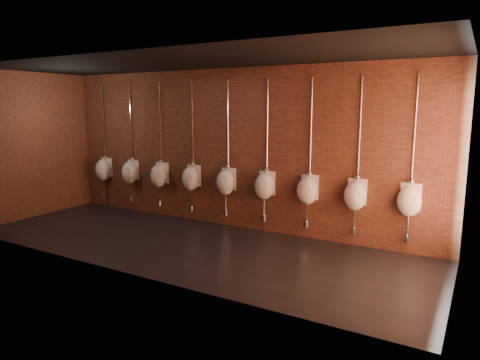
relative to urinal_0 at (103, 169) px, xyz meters
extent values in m
plane|color=black|center=(3.56, -1.36, -0.95)|extent=(8.50, 8.50, 0.00)
cube|color=black|center=(3.56, -1.36, 2.25)|extent=(8.50, 3.00, 0.04)
cube|color=brown|center=(3.56, 0.14, 0.65)|extent=(8.50, 0.04, 3.20)
cube|color=brown|center=(3.56, -2.86, 0.65)|extent=(8.50, 0.04, 3.20)
cube|color=brown|center=(-0.69, -1.36, 0.65)|extent=(0.04, 3.00, 3.20)
cube|color=brown|center=(7.81, -1.36, 0.65)|extent=(0.04, 3.00, 3.20)
ellipsoid|color=white|center=(0.00, -0.01, -0.01)|extent=(0.40, 0.35, 0.51)
cube|color=white|center=(0.00, 0.12, 0.04)|extent=(0.33, 0.05, 0.46)
cylinder|color=gray|center=(0.00, -0.14, 0.02)|extent=(0.23, 0.03, 0.23)
cylinder|color=silver|center=(0.00, 0.10, 1.12)|extent=(0.03, 0.03, 1.76)
sphere|color=silver|center=(0.00, 0.09, 0.30)|extent=(0.09, 0.09, 0.09)
cylinder|color=silver|center=(0.00, 0.10, 2.00)|extent=(0.06, 0.06, 0.01)
cylinder|color=silver|center=(0.00, -0.01, -0.40)|extent=(0.04, 0.04, 0.38)
cylinder|color=silver|center=(0.00, -0.01, -0.65)|extent=(0.09, 0.09, 0.12)
cylinder|color=silver|center=(0.00, 0.07, -0.65)|extent=(0.04, 0.17, 0.04)
ellipsoid|color=white|center=(0.88, -0.01, -0.01)|extent=(0.40, 0.35, 0.51)
cube|color=white|center=(0.88, 0.12, 0.04)|extent=(0.33, 0.05, 0.46)
cylinder|color=gray|center=(0.88, -0.14, 0.02)|extent=(0.23, 0.03, 0.23)
cylinder|color=silver|center=(0.88, 0.10, 1.12)|extent=(0.03, 0.03, 1.76)
sphere|color=silver|center=(0.88, 0.09, 0.30)|extent=(0.09, 0.09, 0.09)
cylinder|color=silver|center=(0.88, 0.10, 2.00)|extent=(0.06, 0.06, 0.01)
cylinder|color=silver|center=(0.88, -0.01, -0.40)|extent=(0.04, 0.04, 0.38)
cylinder|color=silver|center=(0.88, -0.01, -0.65)|extent=(0.09, 0.09, 0.12)
cylinder|color=silver|center=(0.88, 0.07, -0.65)|extent=(0.04, 0.17, 0.04)
ellipsoid|color=white|center=(1.76, -0.01, -0.01)|extent=(0.40, 0.35, 0.51)
cube|color=white|center=(1.76, 0.12, 0.04)|extent=(0.33, 0.05, 0.46)
cylinder|color=gray|center=(1.76, -0.14, 0.02)|extent=(0.23, 0.03, 0.23)
cylinder|color=silver|center=(1.76, 0.10, 1.12)|extent=(0.03, 0.03, 1.76)
sphere|color=silver|center=(1.76, 0.09, 0.30)|extent=(0.09, 0.09, 0.09)
cylinder|color=silver|center=(1.76, 0.10, 2.00)|extent=(0.06, 0.06, 0.01)
cylinder|color=silver|center=(1.76, -0.01, -0.40)|extent=(0.04, 0.04, 0.38)
cylinder|color=silver|center=(1.76, -0.01, -0.65)|extent=(0.09, 0.09, 0.12)
cylinder|color=silver|center=(1.76, 0.07, -0.65)|extent=(0.04, 0.17, 0.04)
ellipsoid|color=white|center=(2.63, -0.01, -0.01)|extent=(0.40, 0.35, 0.51)
cube|color=white|center=(2.63, 0.12, 0.04)|extent=(0.33, 0.05, 0.46)
cylinder|color=gray|center=(2.63, -0.14, 0.02)|extent=(0.23, 0.03, 0.23)
cylinder|color=silver|center=(2.63, 0.10, 1.12)|extent=(0.03, 0.03, 1.76)
sphere|color=silver|center=(2.63, 0.09, 0.30)|extent=(0.09, 0.09, 0.09)
cylinder|color=silver|center=(2.63, 0.10, 2.00)|extent=(0.06, 0.06, 0.01)
cylinder|color=silver|center=(2.63, -0.01, -0.40)|extent=(0.04, 0.04, 0.38)
cylinder|color=silver|center=(2.63, -0.01, -0.65)|extent=(0.09, 0.09, 0.12)
cylinder|color=silver|center=(2.63, 0.07, -0.65)|extent=(0.04, 0.17, 0.04)
ellipsoid|color=white|center=(3.51, -0.01, -0.01)|extent=(0.40, 0.35, 0.51)
cube|color=white|center=(3.51, 0.12, 0.04)|extent=(0.33, 0.05, 0.46)
cylinder|color=gray|center=(3.51, -0.14, 0.02)|extent=(0.23, 0.03, 0.23)
cylinder|color=silver|center=(3.51, 0.10, 1.12)|extent=(0.03, 0.03, 1.76)
sphere|color=silver|center=(3.51, 0.09, 0.30)|extent=(0.09, 0.09, 0.09)
cylinder|color=silver|center=(3.51, 0.10, 2.00)|extent=(0.06, 0.06, 0.01)
cylinder|color=silver|center=(3.51, -0.01, -0.40)|extent=(0.04, 0.04, 0.38)
cylinder|color=silver|center=(3.51, -0.01, -0.65)|extent=(0.09, 0.09, 0.12)
cylinder|color=silver|center=(3.51, 0.07, -0.65)|extent=(0.04, 0.17, 0.04)
ellipsoid|color=white|center=(4.39, -0.01, -0.01)|extent=(0.40, 0.35, 0.51)
cube|color=white|center=(4.39, 0.12, 0.04)|extent=(0.33, 0.05, 0.46)
cylinder|color=gray|center=(4.39, -0.14, 0.02)|extent=(0.23, 0.03, 0.23)
cylinder|color=silver|center=(4.39, 0.10, 1.12)|extent=(0.03, 0.03, 1.76)
sphere|color=silver|center=(4.39, 0.09, 0.30)|extent=(0.09, 0.09, 0.09)
cylinder|color=silver|center=(4.39, 0.10, 2.00)|extent=(0.06, 0.06, 0.01)
cylinder|color=silver|center=(4.39, -0.01, -0.40)|extent=(0.04, 0.04, 0.38)
cylinder|color=silver|center=(4.39, -0.01, -0.65)|extent=(0.09, 0.09, 0.12)
cylinder|color=silver|center=(4.39, 0.07, -0.65)|extent=(0.04, 0.17, 0.04)
ellipsoid|color=white|center=(5.27, -0.01, -0.01)|extent=(0.40, 0.35, 0.51)
cube|color=white|center=(5.27, 0.12, 0.04)|extent=(0.33, 0.05, 0.46)
cylinder|color=gray|center=(5.27, -0.14, 0.02)|extent=(0.23, 0.03, 0.23)
cylinder|color=silver|center=(5.27, 0.10, 1.12)|extent=(0.03, 0.03, 1.76)
sphere|color=silver|center=(5.27, 0.09, 0.30)|extent=(0.09, 0.09, 0.09)
cylinder|color=silver|center=(5.27, 0.10, 2.00)|extent=(0.06, 0.06, 0.01)
cylinder|color=silver|center=(5.27, -0.01, -0.40)|extent=(0.04, 0.04, 0.38)
cylinder|color=silver|center=(5.27, -0.01, -0.65)|extent=(0.09, 0.09, 0.12)
cylinder|color=silver|center=(5.27, 0.07, -0.65)|extent=(0.04, 0.17, 0.04)
ellipsoid|color=white|center=(6.15, -0.01, -0.01)|extent=(0.40, 0.35, 0.51)
cube|color=white|center=(6.15, 0.12, 0.04)|extent=(0.33, 0.05, 0.46)
cylinder|color=gray|center=(6.15, -0.14, 0.02)|extent=(0.23, 0.03, 0.23)
cylinder|color=silver|center=(6.15, 0.10, 1.12)|extent=(0.03, 0.03, 1.76)
sphere|color=silver|center=(6.15, 0.09, 0.30)|extent=(0.09, 0.09, 0.09)
cylinder|color=silver|center=(6.15, 0.10, 2.00)|extent=(0.06, 0.06, 0.01)
cylinder|color=silver|center=(6.15, -0.01, -0.40)|extent=(0.04, 0.04, 0.38)
cylinder|color=silver|center=(6.15, -0.01, -0.65)|extent=(0.09, 0.09, 0.12)
cylinder|color=silver|center=(6.15, 0.07, -0.65)|extent=(0.04, 0.17, 0.04)
ellipsoid|color=white|center=(7.03, -0.01, -0.01)|extent=(0.40, 0.35, 0.51)
cube|color=white|center=(7.03, 0.12, 0.04)|extent=(0.33, 0.05, 0.46)
cylinder|color=gray|center=(7.03, -0.14, 0.02)|extent=(0.23, 0.03, 0.23)
cylinder|color=silver|center=(7.03, 0.10, 1.12)|extent=(0.03, 0.03, 1.76)
sphere|color=silver|center=(7.03, 0.09, 0.30)|extent=(0.09, 0.09, 0.09)
cylinder|color=silver|center=(7.03, 0.10, 2.00)|extent=(0.06, 0.06, 0.01)
cylinder|color=silver|center=(7.03, -0.01, -0.40)|extent=(0.04, 0.04, 0.38)
cylinder|color=silver|center=(7.03, -0.01, -0.65)|extent=(0.09, 0.09, 0.12)
cylinder|color=silver|center=(7.03, 0.07, -0.65)|extent=(0.04, 0.17, 0.04)
camera|label=1|loc=(8.03, -7.26, 1.50)|focal=32.00mm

